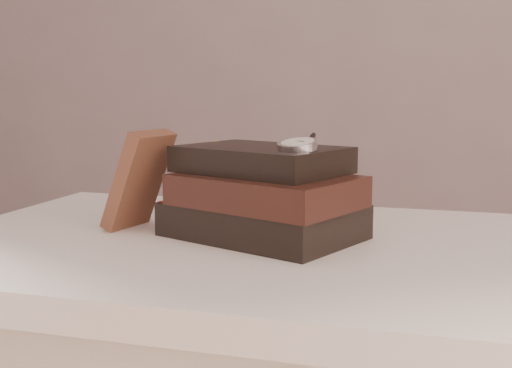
% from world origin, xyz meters
% --- Properties ---
extents(table, '(1.00, 0.60, 0.75)m').
position_xyz_m(table, '(0.00, 0.35, 0.66)').
color(table, white).
rests_on(table, ground).
extents(book_stack, '(0.30, 0.26, 0.13)m').
position_xyz_m(book_stack, '(-0.04, 0.37, 0.81)').
color(book_stack, black).
rests_on(book_stack, table).
extents(journal, '(0.09, 0.11, 0.15)m').
position_xyz_m(journal, '(-0.23, 0.37, 0.82)').
color(journal, '#49271C').
rests_on(journal, table).
extents(pocket_watch, '(0.07, 0.16, 0.02)m').
position_xyz_m(pocket_watch, '(0.02, 0.33, 0.89)').
color(pocket_watch, silver).
rests_on(pocket_watch, book_stack).
extents(eyeglasses, '(0.14, 0.15, 0.05)m').
position_xyz_m(eyeglasses, '(-0.09, 0.48, 0.82)').
color(eyeglasses, silver).
rests_on(eyeglasses, book_stack).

